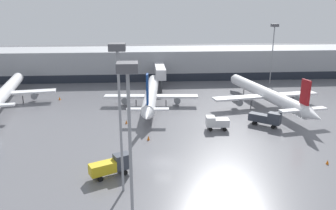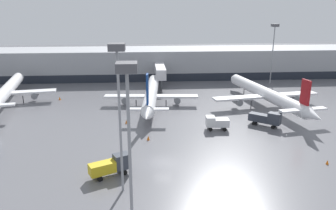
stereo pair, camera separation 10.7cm
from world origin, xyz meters
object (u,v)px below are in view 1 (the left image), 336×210
(traffic_cone_0, at_px, (148,138))
(apron_light_mast_2, at_px, (129,103))
(service_truck_2, at_px, (266,118))
(parked_jet_2, at_px, (6,91))
(traffic_cone_4, at_px, (126,122))
(parked_jet_0, at_px, (266,94))
(service_truck_0, at_px, (112,165))
(traffic_cone_1, at_px, (60,98))
(apron_light_mast_0, at_px, (118,77))
(apron_light_mast_1, at_px, (274,36))
(service_truck_1, at_px, (217,122))
(parked_jet_1, at_px, (151,94))
(traffic_cone_3, at_px, (327,162))

(traffic_cone_0, xyz_separation_m, apron_light_mast_2, (-1.98, -24.36, 13.30))
(service_truck_2, height_order, apron_light_mast_2, apron_light_mast_2)
(parked_jet_2, height_order, service_truck_2, parked_jet_2)
(traffic_cone_4, bearing_deg, traffic_cone_0, -64.45)
(parked_jet_0, xyz_separation_m, parked_jet_2, (-59.39, 6.98, 0.02))
(parked_jet_2, xyz_separation_m, service_truck_0, (27.34, -36.60, -1.41))
(traffic_cone_0, bearing_deg, traffic_cone_1, 128.03)
(apron_light_mast_0, bearing_deg, service_truck_0, 114.01)
(service_truck_2, xyz_separation_m, apron_light_mast_2, (-24.28, -29.55, 12.13))
(parked_jet_0, xyz_separation_m, traffic_cone_1, (-48.03, 9.27, -2.53))
(parked_jet_2, distance_m, apron_light_mast_2, 58.73)
(traffic_cone_1, xyz_separation_m, apron_light_mast_1, (57.99, 13.89, 13.27))
(traffic_cone_1, distance_m, apron_light_mast_0, 48.26)
(apron_light_mast_0, bearing_deg, parked_jet_0, 47.80)
(parked_jet_0, xyz_separation_m, traffic_cone_4, (-31.05, -9.11, -2.54))
(service_truck_2, relative_size, apron_light_mast_2, 0.33)
(traffic_cone_1, bearing_deg, traffic_cone_4, -47.25)
(apron_light_mast_0, bearing_deg, service_truck_1, 51.02)
(service_truck_1, height_order, apron_light_mast_1, apron_light_mast_1)
(traffic_cone_1, relative_size, apron_light_mast_1, 0.05)
(service_truck_0, bearing_deg, parked_jet_2, 100.63)
(apron_light_mast_1, bearing_deg, service_truck_1, -123.40)
(traffic_cone_1, bearing_deg, parked_jet_1, -15.82)
(apron_light_mast_0, bearing_deg, apron_light_mast_2, -80.58)
(parked_jet_2, xyz_separation_m, apron_light_mast_2, (30.48, -49.04, 10.75))
(service_truck_1, bearing_deg, traffic_cone_4, -12.36)
(apron_light_mast_0, bearing_deg, traffic_cone_4, 91.65)
(traffic_cone_4, bearing_deg, parked_jet_1, 66.84)
(apron_light_mast_2, bearing_deg, apron_light_mast_0, 99.42)
(parked_jet_1, relative_size, service_truck_1, 8.51)
(parked_jet_2, distance_m, traffic_cone_3, 68.06)
(apron_light_mast_2, bearing_deg, parked_jet_1, 86.13)
(traffic_cone_3, xyz_separation_m, traffic_cone_4, (-29.58, 19.54, 0.05))
(parked_jet_2, relative_size, apron_light_mast_2, 2.15)
(service_truck_0, xyz_separation_m, apron_light_mast_1, (42.01, 52.78, 12.13))
(service_truck_1, xyz_separation_m, apron_light_mast_0, (-16.04, -19.83, 12.73))
(traffic_cone_4, bearing_deg, service_truck_1, -15.12)
(service_truck_1, bearing_deg, apron_light_mast_1, -120.64)
(service_truck_2, height_order, traffic_cone_0, service_truck_2)
(parked_jet_2, bearing_deg, traffic_cone_4, -129.42)
(parked_jet_2, bearing_deg, traffic_cone_3, -131.44)
(apron_light_mast_1, bearing_deg, traffic_cone_4, -141.80)
(traffic_cone_4, bearing_deg, apron_light_mast_2, -86.30)
(traffic_cone_1, bearing_deg, traffic_cone_3, -39.15)
(service_truck_0, xyz_separation_m, apron_light_mast_0, (1.71, -3.84, 12.64))
(service_truck_2, distance_m, traffic_cone_1, 48.57)
(parked_jet_1, bearing_deg, apron_light_mast_1, -56.16)
(service_truck_2, bearing_deg, traffic_cone_1, -167.50)
(apron_light_mast_2, bearing_deg, service_truck_1, 62.79)
(apron_light_mast_0, bearing_deg, parked_jet_2, 125.69)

